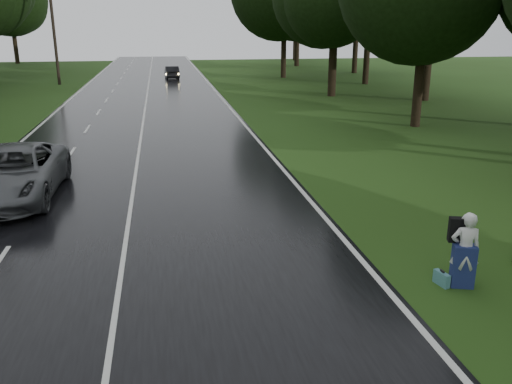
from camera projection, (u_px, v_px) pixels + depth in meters
ground at (118, 298)px, 11.50m from camera, size 160.00×160.00×0.00m
road at (142, 128)px, 30.30m from camera, size 12.00×140.00×0.04m
lane_center at (142, 127)px, 30.29m from camera, size 0.12×140.00×0.01m
grey_car at (13, 173)px, 17.75m from camera, size 2.94×6.19×1.71m
far_car at (172, 72)px, 57.27m from camera, size 1.55×3.96×1.28m
hitchhiker at (464, 252)px, 11.80m from camera, size 0.73×0.70×1.75m
suitcase at (442, 279)px, 12.02m from camera, size 0.21×0.46×0.31m
utility_pole_far at (60, 85)px, 51.97m from camera, size 1.80×0.28×9.94m
tree_right_d at (415, 126)px, 30.77m from camera, size 8.54×8.54×13.35m
tree_right_e at (331, 96)px, 43.74m from camera, size 8.93×8.93×13.96m
tree_right_f at (283, 78)px, 58.73m from camera, size 9.74×9.74×15.22m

